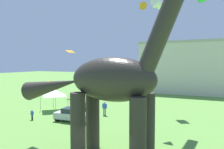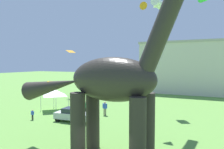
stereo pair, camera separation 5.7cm
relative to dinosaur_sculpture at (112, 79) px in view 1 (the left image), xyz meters
name	(u,v)px [view 1 (the left image)]	position (x,y,z in m)	size (l,w,h in m)	color
dinosaur_sculpture	(112,79)	(0.00, 0.00, 0.00)	(14.86, 3.15, 15.53)	#2D2823
parked_sedan_left	(73,114)	(-8.22, 6.79, -4.81)	(4.34, 2.15, 1.55)	#B7B7BC
person_watching_child	(32,114)	(-13.02, 5.31, -4.89)	(0.45, 0.20, 1.19)	black
person_strolling_adult	(105,107)	(-6.28, 11.01, -4.54)	(0.66, 0.29, 1.77)	#6B6056
person_near_flyer	(85,106)	(-8.88, 10.33, -4.53)	(0.67, 0.29, 1.79)	black
festival_canopy_tent	(54,93)	(-14.08, 10.55, -3.07)	(3.15, 3.15, 3.00)	#B2B2B7
kite_far_right	(70,52)	(-20.30, 22.92, 3.42)	(1.58, 1.95, 2.23)	orange
kite_far_left	(157,2)	(-1.43, 18.31, 10.01)	(1.33, 1.33, 1.43)	#287AE5
kite_high_left	(156,5)	(0.57, 9.81, 7.37)	(2.65, 3.06, 0.88)	white
kite_high_right	(50,85)	(-5.63, 0.08, -0.68)	(0.64, 0.64, 0.65)	orange
background_building_block	(189,67)	(0.81, 39.54, 0.11)	(20.60, 12.33, 11.42)	beige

